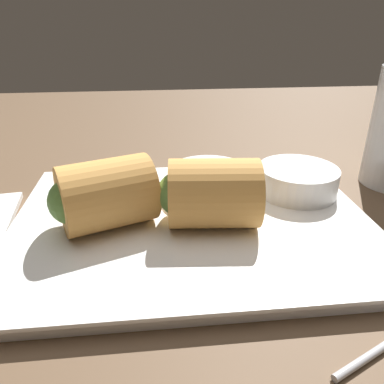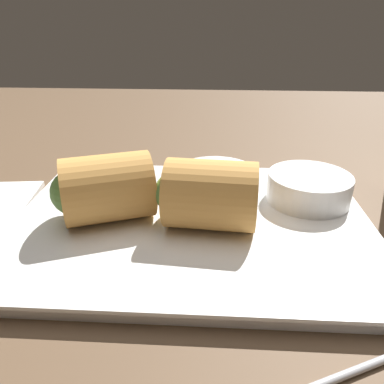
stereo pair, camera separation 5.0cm
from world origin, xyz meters
The scene contains 6 objects.
table_surface centered at (0.00, 0.00, 1.00)cm, with size 180.00×140.00×2.00cm.
serving_plate centered at (-3.42, 0.28, 2.76)cm, with size 32.88×25.01×1.50cm.
roll_front_left centered at (-11.42, -0.78, 6.55)cm, with size 9.49×8.44×6.09cm.
roll_front_right centered at (-2.20, -1.36, 6.55)cm, with size 9.09×6.72×6.09cm.
dipping_bowl_near centered at (-1.19, 4.70, 5.02)cm, with size 8.24×8.24×2.80cm.
dipping_bowl_far centered at (8.08, 4.08, 5.02)cm, with size 8.24×8.24×2.80cm.
Camera 2 is at (-1.64, -30.39, 20.91)cm, focal length 35.00 mm.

